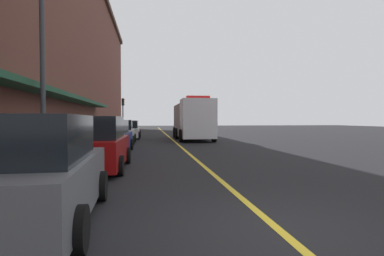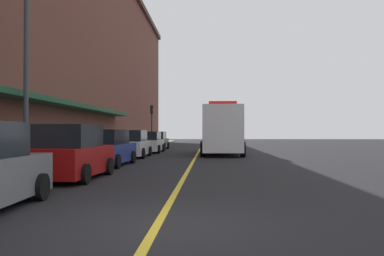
{
  "view_description": "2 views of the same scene",
  "coord_description": "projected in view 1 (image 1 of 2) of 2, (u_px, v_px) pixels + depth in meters",
  "views": [
    {
      "loc": [
        -2.04,
        -4.35,
        1.75
      ],
      "look_at": [
        1.19,
        17.82,
        1.11
      ],
      "focal_mm": 27.91,
      "sensor_mm": 36.0,
      "label": 1
    },
    {
      "loc": [
        0.91,
        -6.78,
        1.61
      ],
      "look_at": [
        -0.22,
        17.87,
        1.86
      ],
      "focal_mm": 36.61,
      "sensor_mm": 36.0,
      "label": 2
    }
  ],
  "objects": [
    {
      "name": "street_lamp_left",
      "position": [
        42.0,
        48.0,
        11.09
      ],
      "size": [
        0.44,
        0.44,
        6.94
      ],
      "color": "#33383D",
      "rests_on": "sidewalk_left"
    },
    {
      "name": "parked_car_0",
      "position": [
        32.0,
        174.0,
        4.9
      ],
      "size": [
        2.24,
        4.23,
        1.83
      ],
      "rotation": [
        0.0,
        0.0,
        1.61
      ],
      "color": "#595B60",
      "rests_on": "ground"
    },
    {
      "name": "traffic_light_near",
      "position": [
        123.0,
        109.0,
        38.15
      ],
      "size": [
        0.38,
        0.36,
        4.3
      ],
      "color": "#232326",
      "rests_on": "sidewalk_left"
    },
    {
      "name": "parking_meter_3",
      "position": [
        68.0,
        136.0,
        12.39
      ],
      "size": [
        0.14,
        0.18,
        1.33
      ],
      "color": "#4C4C51",
      "rests_on": "sidewalk_left"
    },
    {
      "name": "parking_meter_1",
      "position": [
        79.0,
        134.0,
        14.36
      ],
      "size": [
        0.14,
        0.18,
        1.33
      ],
      "color": "#4C4C51",
      "rests_on": "sidewalk_left"
    },
    {
      "name": "lane_center_stripe",
      "position": [
        170.0,
        137.0,
        29.37
      ],
      "size": [
        0.16,
        70.0,
        0.01
      ],
      "primitive_type": "cube",
      "color": "gold",
      "rests_on": "ground"
    },
    {
      "name": "parking_meter_2",
      "position": [
        112.0,
        127.0,
        27.3
      ],
      "size": [
        0.14,
        0.18,
        1.33
      ],
      "color": "#4C4C51",
      "rests_on": "sidewalk_left"
    },
    {
      "name": "parked_car_3",
      "position": [
        121.0,
        132.0,
        21.74
      ],
      "size": [
        2.06,
        4.54,
        1.72
      ],
      "rotation": [
        0.0,
        0.0,
        1.58
      ],
      "color": "silver",
      "rests_on": "ground"
    },
    {
      "name": "sidewalk_left",
      "position": [
        105.0,
        137.0,
        28.48
      ],
      "size": [
        2.4,
        70.0,
        0.15
      ],
      "primitive_type": "cube",
      "color": "gray",
      "rests_on": "ground"
    },
    {
      "name": "ground_plane",
      "position": [
        170.0,
        137.0,
        29.37
      ],
      "size": [
        112.0,
        112.0,
        0.0
      ],
      "primitive_type": "plane",
      "color": "black"
    },
    {
      "name": "parked_car_2",
      "position": [
        111.0,
        138.0,
        15.55
      ],
      "size": [
        2.11,
        4.83,
        1.72
      ],
      "rotation": [
        0.0,
        0.0,
        1.54
      ],
      "color": "navy",
      "rests_on": "ground"
    },
    {
      "name": "parked_car_1",
      "position": [
        96.0,
        145.0,
        10.37
      ],
      "size": [
        2.2,
        4.33,
        1.86
      ],
      "rotation": [
        0.0,
        0.0,
        1.55
      ],
      "color": "maroon",
      "rests_on": "ground"
    },
    {
      "name": "box_truck",
      "position": [
        192.0,
        120.0,
        26.09
      ],
      "size": [
        2.92,
        8.51,
        3.58
      ],
      "rotation": [
        0.0,
        0.0,
        -1.57
      ],
      "color": "silver",
      "rests_on": "ground"
    },
    {
      "name": "parked_car_5",
      "position": [
        130.0,
        128.0,
        32.88
      ],
      "size": [
        2.06,
        4.27,
        1.64
      ],
      "rotation": [
        0.0,
        0.0,
        1.55
      ],
      "color": "#2D5133",
      "rests_on": "ground"
    },
    {
      "name": "parked_car_4",
      "position": [
        129.0,
        130.0,
        27.32
      ],
      "size": [
        2.13,
        4.46,
        1.63
      ],
      "rotation": [
        0.0,
        0.0,
        1.57
      ],
      "color": "silver",
      "rests_on": "ground"
    },
    {
      "name": "brick_building_left",
      "position": [
        7.0,
        42.0,
        26.07
      ],
      "size": [
        15.01,
        64.0,
        17.12
      ],
      "color": "brown",
      "rests_on": "ground"
    }
  ]
}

